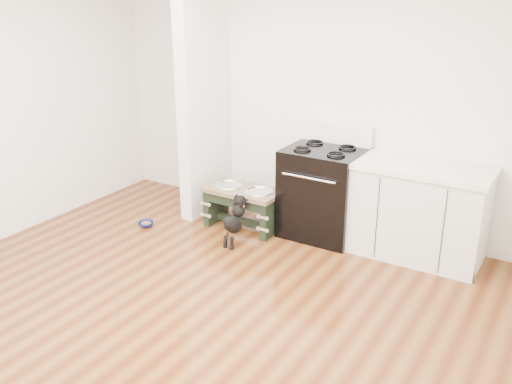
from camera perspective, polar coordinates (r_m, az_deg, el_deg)
ground at (r=4.54m, az=-8.44°, el=-13.22°), size 5.00×5.00×0.00m
room_shell at (r=3.89m, az=-9.68°, el=7.05°), size 5.00×5.00×5.00m
partition_wall at (r=6.27m, az=-5.21°, el=9.84°), size 0.15×0.80×2.70m
oven_range at (r=5.85m, az=6.74°, el=0.12°), size 0.76×0.69×1.14m
cabinet_run at (r=5.58m, az=15.97°, el=-1.91°), size 1.24×0.64×0.91m
dog_feeder at (r=6.01m, az=-1.31°, el=-0.83°), size 0.81×0.43×0.46m
puppy at (r=5.67m, az=-2.11°, el=-2.71°), size 0.14×0.41×0.49m
floor_bowl at (r=6.27m, az=-10.95°, el=-3.16°), size 0.19×0.19×0.05m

